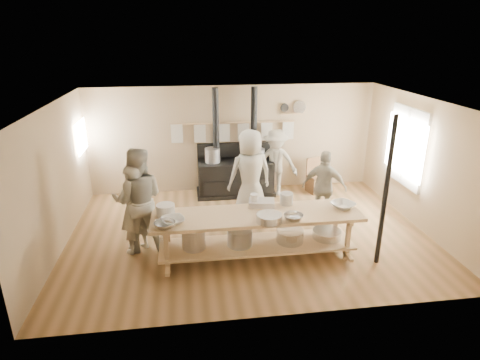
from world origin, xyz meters
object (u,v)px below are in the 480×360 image
object	(u,v)px
stove	(235,174)
cook_center	(250,174)
chair	(316,182)
cook_by_window	(276,163)
cook_left	(138,200)
prep_table	(256,231)
roasting_pan	(262,203)
cook_far_left	(133,209)
cook_right	(324,187)

from	to	relation	value
stove	cook_center	xyz separation A→B (m)	(0.16, -1.32, 0.44)
chair	cook_by_window	bearing A→B (deg)	166.74
cook_center	chair	xyz separation A→B (m)	(1.86, 1.17, -0.71)
stove	cook_left	world-z (taller)	stove
prep_table	roasting_pan	bearing A→B (deg)	66.13
cook_far_left	cook_left	world-z (taller)	cook_left
chair	cook_right	bearing A→B (deg)	-117.52
prep_table	cook_left	bearing A→B (deg)	163.22
cook_right	chair	world-z (taller)	cook_right
roasting_pan	cook_by_window	bearing A→B (deg)	71.97
cook_center	cook_right	world-z (taller)	cook_center
stove	prep_table	distance (m)	3.02
cook_far_left	roasting_pan	distance (m)	2.28
cook_far_left	cook_by_window	size ratio (longest dim) A/B	1.02
cook_far_left	cook_left	bearing A→B (deg)	-177.08
cook_center	cook_by_window	world-z (taller)	cook_center
prep_table	cook_far_left	distance (m)	2.21
prep_table	cook_right	distance (m)	2.06
cook_right	cook_by_window	xyz separation A→B (m)	(-0.67, 1.62, 0.04)
prep_table	chair	xyz separation A→B (m)	(2.02, 2.87, -0.27)
prep_table	cook_by_window	xyz separation A→B (m)	(0.97, 2.85, 0.30)
chair	roasting_pan	bearing A→B (deg)	-140.64
cook_far_left	chair	world-z (taller)	cook_far_left
stove	cook_right	distance (m)	2.43
stove	cook_left	bearing A→B (deg)	-130.29
cook_by_window	cook_right	bearing A→B (deg)	-51.47
cook_center	chair	bearing A→B (deg)	-158.08
stove	cook_right	world-z (taller)	stove
cook_right	prep_table	bearing A→B (deg)	63.79
cook_right	roasting_pan	distance (m)	1.74
cook_left	roasting_pan	world-z (taller)	cook_left
cook_left	cook_by_window	size ratio (longest dim) A/B	1.18
stove	chair	size ratio (longest dim) A/B	3.06
cook_center	cook_by_window	size ratio (longest dim) A/B	1.18
cook_left	chair	size ratio (longest dim) A/B	2.26
cook_right	stove	bearing A→B (deg)	-20.82
cook_left	cook_right	distance (m)	3.73
cook_center	chair	size ratio (longest dim) A/B	2.26
prep_table	cook_right	xyz separation A→B (m)	(1.63, 1.23, 0.25)
stove	cook_right	size ratio (longest dim) A/B	1.68
stove	cook_by_window	distance (m)	1.02
cook_far_left	cook_center	distance (m)	2.57
chair	cook_left	bearing A→B (deg)	-165.12
cook_by_window	chair	xyz separation A→B (m)	(1.06, 0.02, -0.57)
stove	cook_far_left	distance (m)	3.29
cook_center	cook_by_window	distance (m)	1.41
cook_right	cook_left	bearing A→B (deg)	36.33
stove	cook_right	xyz separation A→B (m)	(1.63, -1.79, 0.25)
cook_center	stove	bearing A→B (deg)	-93.37
cook_by_window	roasting_pan	size ratio (longest dim) A/B	3.56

